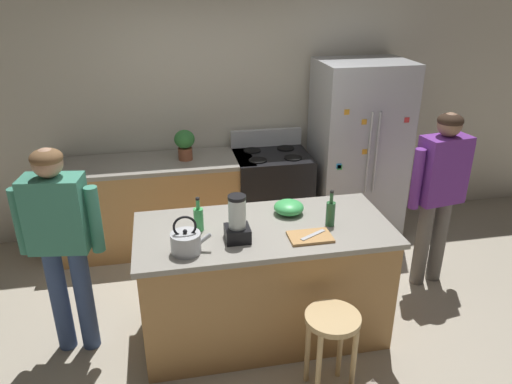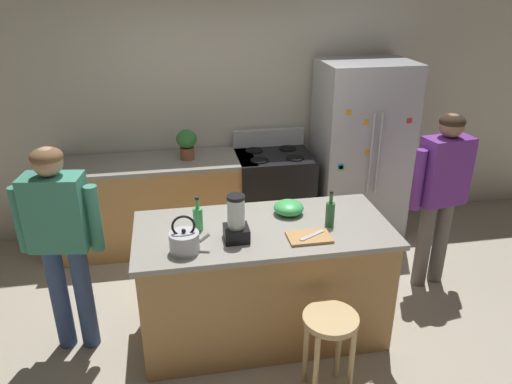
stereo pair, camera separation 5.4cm
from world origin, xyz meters
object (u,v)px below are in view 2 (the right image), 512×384
(bar_stool, at_px, (330,334))
(bottle_soda, at_px, (198,218))
(chef_knife, at_px, (312,235))
(cutting_board, at_px, (309,237))
(potted_plant, at_px, (187,142))
(bottle_olive_oil, at_px, (330,213))
(refrigerator, at_px, (360,151))
(tea_kettle, at_px, (185,241))
(person_by_island_left, at_px, (60,233))
(mixing_bowl, at_px, (289,208))
(kitchen_island, at_px, (263,281))
(blender_appliance, at_px, (236,222))
(stove_range, at_px, (273,195))
(person_by_sink_right, at_px, (442,186))

(bar_stool, distance_m, bottle_soda, 1.20)
(chef_knife, bearing_deg, cutting_board, 151.04)
(potted_plant, height_order, bottle_olive_oil, potted_plant)
(refrigerator, height_order, tea_kettle, refrigerator)
(person_by_island_left, bearing_deg, mixing_bowl, 2.91)
(potted_plant, relative_size, tea_kettle, 1.09)
(kitchen_island, distance_m, tea_kettle, 0.83)
(person_by_island_left, bearing_deg, bottle_soda, -2.90)
(bottle_olive_oil, bearing_deg, blender_appliance, -173.12)
(bottle_olive_oil, bearing_deg, stove_range, 92.48)
(mixing_bowl, bearing_deg, bottle_soda, -169.31)
(kitchen_island, relative_size, person_by_sink_right, 1.17)
(stove_range, relative_size, person_by_island_left, 0.70)
(kitchen_island, distance_m, bottle_olive_oil, 0.74)
(tea_kettle, bearing_deg, potted_plant, 86.44)
(cutting_board, bearing_deg, person_by_island_left, 169.41)
(refrigerator, distance_m, bottle_olive_oil, 1.78)
(refrigerator, height_order, bar_stool, refrigerator)
(kitchen_island, xyz_separation_m, tea_kettle, (-0.58, -0.24, 0.54))
(person_by_island_left, relative_size, mixing_bowl, 6.95)
(tea_kettle, relative_size, chef_knife, 1.25)
(refrigerator, relative_size, tea_kettle, 6.70)
(kitchen_island, height_order, person_by_sink_right, person_by_sink_right)
(tea_kettle, bearing_deg, person_by_sink_right, 16.15)
(cutting_board, bearing_deg, mixing_bowl, 96.95)
(kitchen_island, distance_m, person_by_sink_right, 1.75)
(bar_stool, height_order, potted_plant, potted_plant)
(potted_plant, relative_size, blender_appliance, 0.89)
(cutting_board, bearing_deg, potted_plant, 112.88)
(person_by_sink_right, xyz_separation_m, bar_stool, (-1.33, -1.10, -0.47))
(blender_appliance, bearing_deg, bar_stool, -46.87)
(refrigerator, distance_m, bottle_soda, 2.31)
(blender_appliance, xyz_separation_m, tea_kettle, (-0.36, -0.09, -0.06))
(refrigerator, xyz_separation_m, bottle_olive_oil, (-0.85, -1.56, 0.11))
(blender_appliance, bearing_deg, potted_plant, 98.25)
(blender_appliance, distance_m, chef_knife, 0.54)
(mixing_bowl, relative_size, chef_knife, 1.04)
(stove_range, relative_size, blender_appliance, 3.31)
(stove_range, distance_m, person_by_sink_right, 1.73)
(refrigerator, xyz_separation_m, person_by_island_left, (-2.75, -1.40, 0.05))
(person_by_island_left, distance_m, blender_appliance, 1.23)
(refrigerator, distance_m, mixing_bowl, 1.71)
(kitchen_island, height_order, bottle_soda, bottle_soda)
(cutting_board, bearing_deg, refrigerator, 58.65)
(mixing_bowl, height_order, tea_kettle, tea_kettle)
(stove_range, bearing_deg, person_by_island_left, -142.09)
(kitchen_island, relative_size, person_by_island_left, 1.17)
(potted_plant, bearing_deg, cutting_board, -67.12)
(kitchen_island, height_order, tea_kettle, tea_kettle)
(person_by_sink_right, bearing_deg, person_by_island_left, -174.40)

